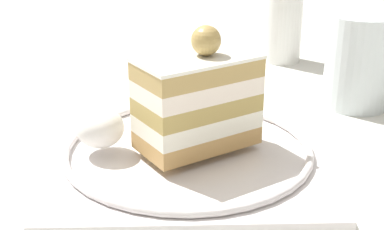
# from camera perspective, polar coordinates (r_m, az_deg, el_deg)

# --- Properties ---
(ground_plane) EXTENTS (2.40, 2.40, 0.00)m
(ground_plane) POSITION_cam_1_polar(r_m,az_deg,el_deg) (0.56, -0.89, -3.77)
(ground_plane) COLOR silver
(dessert_plate) EXTENTS (0.28, 0.28, 0.02)m
(dessert_plate) POSITION_cam_1_polar(r_m,az_deg,el_deg) (0.53, -0.00, -4.02)
(dessert_plate) COLOR white
(dessert_plate) RESTS_ON ground_plane
(cake_slice) EXTENTS (0.10, 0.12, 0.11)m
(cake_slice) POSITION_cam_1_polar(r_m,az_deg,el_deg) (0.51, 0.57, 1.54)
(cake_slice) COLOR tan
(cake_slice) RESTS_ON dessert_plate
(whipped_cream_dollop) EXTENTS (0.04, 0.04, 0.04)m
(whipped_cream_dollop) POSITION_cam_1_polar(r_m,az_deg,el_deg) (0.53, -9.33, -1.29)
(whipped_cream_dollop) COLOR white
(whipped_cream_dollop) RESTS_ON dessert_plate
(fork) EXTENTS (0.11, 0.04, 0.00)m
(fork) POSITION_cam_1_polar(r_m,az_deg,el_deg) (0.61, -0.90, 0.94)
(fork) COLOR silver
(fork) RESTS_ON dessert_plate
(drink_glass_near) EXTENTS (0.06, 0.06, 0.12)m
(drink_glass_near) POSITION_cam_1_polar(r_m,az_deg,el_deg) (0.85, 9.25, 8.86)
(drink_glass_near) COLOR white
(drink_glass_near) RESTS_ON ground_plane
(drink_glass_far) EXTENTS (0.08, 0.08, 0.11)m
(drink_glass_far) POSITION_cam_1_polar(r_m,az_deg,el_deg) (0.69, 16.55, 4.82)
(drink_glass_far) COLOR silver
(drink_glass_far) RESTS_ON ground_plane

